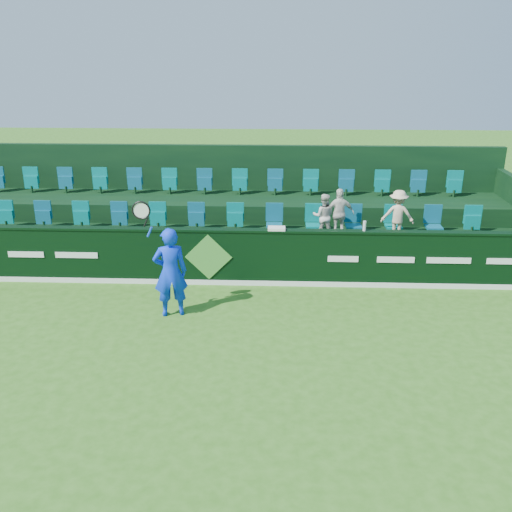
{
  "coord_description": "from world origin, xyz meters",
  "views": [
    {
      "loc": [
        1.6,
        -8.39,
        5.34
      ],
      "look_at": [
        1.15,
        2.8,
        1.15
      ],
      "focal_mm": 40.0,
      "sensor_mm": 36.0,
      "label": 1
    }
  ],
  "objects_px": {
    "spectator_middle": "(339,214)",
    "spectator_right": "(398,215)",
    "tennis_player": "(170,272)",
    "drinks_bottle": "(364,226)",
    "spectator_left": "(324,216)",
    "towel": "(277,228)"
  },
  "relations": [
    {
      "from": "spectator_left",
      "to": "spectator_middle",
      "type": "bearing_deg",
      "value": -176.21
    },
    {
      "from": "spectator_right",
      "to": "towel",
      "type": "distance_m",
      "value": 3.16
    },
    {
      "from": "spectator_left",
      "to": "spectator_middle",
      "type": "distance_m",
      "value": 0.39
    },
    {
      "from": "spectator_left",
      "to": "spectator_right",
      "type": "height_order",
      "value": "spectator_right"
    },
    {
      "from": "tennis_player",
      "to": "spectator_left",
      "type": "relative_size",
      "value": 2.27
    },
    {
      "from": "towel",
      "to": "drinks_bottle",
      "type": "xyz_separation_m",
      "value": [
        1.99,
        0.0,
        0.09
      ]
    },
    {
      "from": "spectator_middle",
      "to": "drinks_bottle",
      "type": "height_order",
      "value": "spectator_middle"
    },
    {
      "from": "tennis_player",
      "to": "spectator_right",
      "type": "height_order",
      "value": "tennis_player"
    },
    {
      "from": "spectator_middle",
      "to": "spectator_right",
      "type": "bearing_deg",
      "value": 173.68
    },
    {
      "from": "drinks_bottle",
      "to": "spectator_left",
      "type": "bearing_deg",
      "value": 126.86
    },
    {
      "from": "spectator_left",
      "to": "drinks_bottle",
      "type": "height_order",
      "value": "spectator_left"
    },
    {
      "from": "spectator_middle",
      "to": "drinks_bottle",
      "type": "xyz_separation_m",
      "value": [
        0.45,
        -1.12,
        0.04
      ]
    },
    {
      "from": "tennis_player",
      "to": "drinks_bottle",
      "type": "height_order",
      "value": "tennis_player"
    },
    {
      "from": "spectator_middle",
      "to": "tennis_player",
      "type": "bearing_deg",
      "value": 30.93
    },
    {
      "from": "spectator_left",
      "to": "spectator_right",
      "type": "relative_size",
      "value": 0.91
    },
    {
      "from": "spectator_middle",
      "to": "towel",
      "type": "height_order",
      "value": "spectator_middle"
    },
    {
      "from": "spectator_middle",
      "to": "spectator_right",
      "type": "relative_size",
      "value": 1.02
    },
    {
      "from": "spectator_left",
      "to": "drinks_bottle",
      "type": "xyz_separation_m",
      "value": [
        0.84,
        -1.12,
        0.11
      ]
    },
    {
      "from": "drinks_bottle",
      "to": "spectator_right",
      "type": "bearing_deg",
      "value": 49.27
    },
    {
      "from": "spectator_middle",
      "to": "towel",
      "type": "relative_size",
      "value": 3.17
    },
    {
      "from": "tennis_player",
      "to": "spectator_right",
      "type": "relative_size",
      "value": 2.07
    },
    {
      "from": "tennis_player",
      "to": "spectator_right",
      "type": "bearing_deg",
      "value": 28.79
    }
  ]
}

